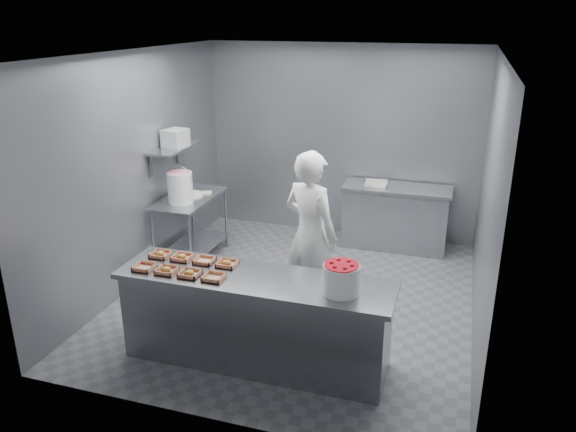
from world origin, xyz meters
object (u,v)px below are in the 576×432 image
Objects in this scene: tray_4 at (160,254)px; tray_1 at (167,270)px; glaze_bucket at (180,187)px; strawberry_tub at (341,278)px; service_counter at (255,319)px; tray_5 at (182,257)px; tray_3 at (214,277)px; back_counter at (395,217)px; tray_0 at (144,267)px; tray_6 at (205,260)px; appliance at (175,138)px; prep_table at (191,219)px; tray_2 at (190,273)px; tray_7 at (227,263)px; worker at (311,234)px.

tray_1 is at bearing -52.17° from tray_4.
strawberry_tub is at bearing -35.77° from glaze_bucket.
service_counter is 13.88× the size of tray_5.
tray_1 reaches higher than tray_3.
back_counter is 4.64× the size of strawberry_tub.
tray_0 and tray_6 have the same top height.
service_counter is 8.89× the size of appliance.
service_counter is at bearing 175.79° from strawberry_tub.
prep_table is at bearing -152.99° from back_counter.
back_counter is at bearing 70.03° from tray_3.
service_counter is 2.96m from appliance.
tray_6 is (0.24, 0.31, -0.00)m from tray_1.
tray_2 is 2.17m from glaze_bucket.
tray_2 is 1.00× the size of tray_7.
worker is at bearing 49.98° from tray_1.
tray_0 is at bearing 180.00° from tray_2.
worker reaches higher than tray_6.
appliance reaches higher than tray_3.
tray_6 reaches higher than prep_table.
tray_4 is at bearing 60.03° from worker.
tray_2 reaches higher than tray_3.
strawberry_tub is (1.16, -0.22, 0.12)m from tray_7.
tray_3 is 1.38m from worker.
tray_1 and tray_4 have the same top height.
tray_2 is (-1.48, -3.40, 0.47)m from back_counter.
tray_4 is at bearing 90.56° from tray_0.
service_counter is 2.56m from prep_table.
tray_3 is 0.39m from tray_6.
tray_6 is 1.00× the size of tray_7.
tray_0 reaches higher than service_counter.
prep_table is (-1.65, 1.95, 0.14)m from service_counter.
tray_1 is 1.64m from worker.
tray_0 is 0.58× the size of strawberry_tub.
back_counter is 3.74m from tray_2.
tray_7 is 1.11m from worker.
glaze_bucket reaches higher than tray_6.
service_counter is at bearing 101.91° from worker.
tray_2 is 1.00× the size of tray_4.
worker reaches higher than strawberry_tub.
tray_2 reaches higher than tray_0.
tray_6 is 2.34m from appliance.
worker is (0.57, 0.95, 0.01)m from tray_7.
tray_0 is 1.00× the size of tray_5.
tray_1 is 2.48m from appliance.
tray_1 is at bearing -90.00° from tray_5.
prep_table is 6.40× the size of tray_3.
tray_7 is at bearing 32.78° from tray_1.
tray_7 is 0.10× the size of worker.
tray_4 is (-0.48, 0.31, 0.00)m from tray_2.
appliance is (-1.24, 2.14, 0.75)m from tray_2.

